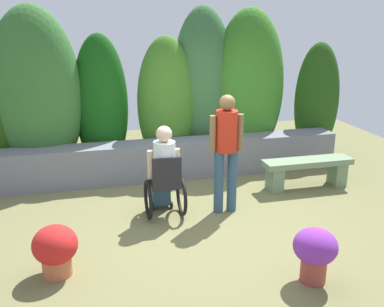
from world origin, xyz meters
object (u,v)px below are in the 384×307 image
stone_bench (307,169)px  person_standing_companion (226,146)px  person_in_wheelchair (164,174)px  flower_pot_terracotta_by_wall (315,251)px  flower_pot_purple_near (55,249)px

stone_bench → person_standing_companion: person_standing_companion is taller
person_in_wheelchair → flower_pot_terracotta_by_wall: bearing=-53.3°
person_in_wheelchair → flower_pot_purple_near: size_ratio=2.27×
person_in_wheelchair → flower_pot_terracotta_by_wall: size_ratio=2.18×
person_standing_companion → flower_pot_purple_near: bearing=-139.2°
stone_bench → person_standing_companion: 1.82m
person_standing_companion → flower_pot_terracotta_by_wall: bearing=-64.5°
person_in_wheelchair → person_standing_companion: (0.88, -0.08, 0.37)m
person_in_wheelchair → person_standing_companion: person_standing_companion is taller
person_in_wheelchair → person_standing_companion: 0.95m
stone_bench → flower_pot_purple_near: bearing=-149.6°
stone_bench → flower_pot_terracotta_by_wall: bearing=-109.4°
person_in_wheelchair → flower_pot_purple_near: (-1.43, -1.21, -0.30)m
flower_pot_purple_near → person_in_wheelchair: bearing=40.2°
stone_bench → person_in_wheelchair: 2.54m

